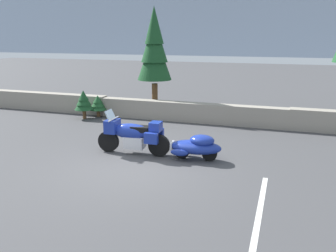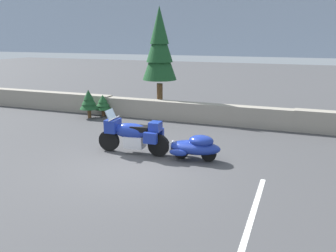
# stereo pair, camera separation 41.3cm
# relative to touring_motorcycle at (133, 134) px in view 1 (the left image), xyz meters

# --- Properties ---
(ground_plane) EXTENTS (80.00, 80.00, 0.00)m
(ground_plane) POSITION_rel_touring_motorcycle_xyz_m (0.50, -0.98, -0.62)
(ground_plane) COLOR #424244
(stone_guard_wall) EXTENTS (24.00, 0.54, 0.86)m
(stone_guard_wall) POSITION_rel_touring_motorcycle_xyz_m (0.51, 4.64, -0.20)
(stone_guard_wall) COLOR gray
(stone_guard_wall) RESTS_ON ground
(distant_ridgeline) EXTENTS (240.00, 80.00, 16.00)m
(distant_ridgeline) POSITION_rel_touring_motorcycle_xyz_m (0.50, 94.66, 7.38)
(distant_ridgeline) COLOR #99A8BF
(distant_ridgeline) RESTS_ON ground
(touring_motorcycle) EXTENTS (2.31, 0.81, 1.33)m
(touring_motorcycle) POSITION_rel_touring_motorcycle_xyz_m (0.00, 0.00, 0.00)
(touring_motorcycle) COLOR black
(touring_motorcycle) RESTS_ON ground
(car_shaped_trailer) EXTENTS (2.22, 0.81, 0.76)m
(car_shaped_trailer) POSITION_rel_touring_motorcycle_xyz_m (1.95, 0.10, -0.21)
(car_shaped_trailer) COLOR black
(car_shaped_trailer) RESTS_ON ground
(pine_tree_secondary) EXTENTS (1.55, 1.55, 4.82)m
(pine_tree_secondary) POSITION_rel_touring_motorcycle_xyz_m (-1.45, 5.71, 2.39)
(pine_tree_secondary) COLOR brown
(pine_tree_secondary) RESTS_ON ground
(pine_sapling_near) EXTENTS (0.82, 0.82, 1.25)m
(pine_sapling_near) POSITION_rel_touring_motorcycle_xyz_m (-3.99, 3.68, 0.16)
(pine_sapling_near) COLOR brown
(pine_sapling_near) RESTS_ON ground
(pine_sapling_farther) EXTENTS (0.76, 0.76, 0.97)m
(pine_sapling_farther) POSITION_rel_touring_motorcycle_xyz_m (-3.60, 4.22, -0.02)
(pine_sapling_farther) COLOR brown
(pine_sapling_farther) RESTS_ON ground
(parking_stripe_marker) EXTENTS (0.12, 3.60, 0.01)m
(parking_stripe_marker) POSITION_rel_touring_motorcycle_xyz_m (3.99, -2.48, -0.62)
(parking_stripe_marker) COLOR silver
(parking_stripe_marker) RESTS_ON ground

